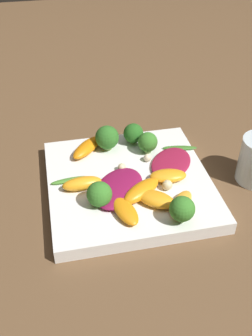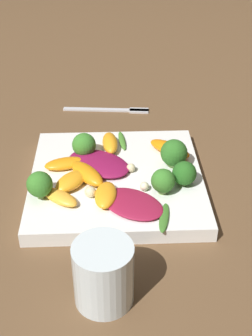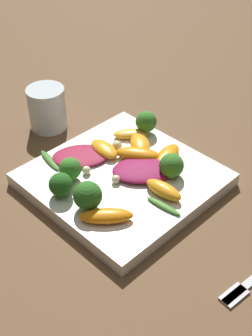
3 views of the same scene
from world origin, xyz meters
The scene contains 23 objects.
ground_plane centered at (0.00, 0.00, 0.00)m, with size 2.40×2.40×0.00m, color brown.
plate centered at (0.00, 0.00, 0.01)m, with size 0.27×0.27×0.02m.
drinking_glass centered at (0.02, 0.23, 0.04)m, with size 0.07×0.07×0.08m.
fork centered at (0.00, -0.26, 0.00)m, with size 0.18×0.03×0.01m.
radicchio_leaf_0 centered at (0.03, -0.02, 0.03)m, with size 0.13×0.12×0.01m.
radicchio_leaf_1 centered at (-0.02, 0.08, 0.03)m, with size 0.12×0.11×0.01m.
orange_segment_0 centered at (0.01, -0.08, 0.03)m, with size 0.03×0.07×0.02m.
orange_segment_1 centered at (-0.09, -0.06, 0.03)m, with size 0.08×0.07×0.02m.
orange_segment_2 centered at (0.08, -0.02, 0.03)m, with size 0.07×0.05×0.01m.
orange_segment_3 centered at (0.05, 0.01, 0.03)m, with size 0.07×0.08×0.02m.
orange_segment_4 centered at (0.02, 0.06, 0.03)m, with size 0.04×0.07×0.02m.
orange_segment_5 centered at (0.08, 0.06, 0.03)m, with size 0.07×0.06×0.01m.
orange_segment_6 centered at (0.07, 0.03, 0.03)m, with size 0.06×0.07×0.02m.
broccoli_floret_0 centered at (0.05, -0.06, 0.04)m, with size 0.04×0.04×0.04m.
broccoli_floret_1 centered at (0.11, 0.05, 0.05)m, with size 0.04×0.04×0.04m.
broccoli_floret_2 centered at (-0.09, -0.02, 0.05)m, with size 0.04×0.04×0.05m.
broccoli_floret_3 centered at (-0.07, 0.05, 0.04)m, with size 0.04×0.04×0.04m.
broccoli_floret_4 centered at (-0.10, 0.03, 0.04)m, with size 0.04×0.04×0.04m.
arugula_sprig_0 centered at (-0.06, 0.11, 0.03)m, with size 0.03×0.06×0.01m.
arugula_sprig_1 centered at (-0.01, -0.10, 0.03)m, with size 0.02×0.06×0.01m.
macadamia_nut_0 centered at (0.04, 0.06, 0.03)m, with size 0.02×0.02×0.02m.
macadamia_nut_1 centered at (-0.04, 0.04, 0.03)m, with size 0.01×0.01×0.01m.
macadamia_nut_2 centered at (-0.02, -0.01, 0.03)m, with size 0.01×0.01×0.01m.
Camera 2 is at (0.01, 0.61, 0.45)m, focal length 50.00 mm.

